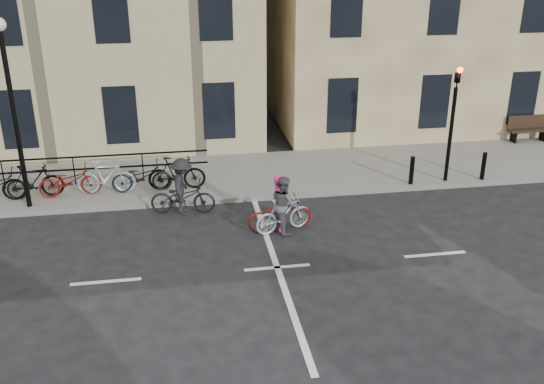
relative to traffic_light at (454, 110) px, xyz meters
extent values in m
plane|color=black|center=(-6.20, -4.34, -2.45)|extent=(120.00, 120.00, 0.00)
cube|color=slate|center=(-10.20, 1.66, -2.38)|extent=(46.00, 4.00, 0.15)
cylinder|color=black|center=(0.00, 0.01, -0.80)|extent=(0.12, 0.12, 3.00)
imported|color=black|center=(0.00, 0.01, 1.15)|extent=(0.15, 0.18, 0.90)
sphere|color=#FF0C05|center=(0.00, -0.11, 1.25)|extent=(0.18, 0.18, 0.18)
cylinder|color=black|center=(-12.70, 0.06, 0.20)|extent=(0.14, 0.14, 5.00)
cylinder|color=black|center=(-1.20, -0.09, -1.85)|extent=(0.14, 0.14, 0.90)
cylinder|color=black|center=(1.20, -0.09, -1.85)|extent=(0.14, 0.14, 0.90)
cube|color=black|center=(4.20, 3.31, -2.10)|extent=(0.06, 0.38, 0.40)
cube|color=black|center=(5.40, 3.31, -2.10)|extent=(0.06, 0.38, 0.40)
cube|color=black|center=(4.80, 3.31, -1.87)|extent=(1.60, 0.40, 0.06)
cube|color=black|center=(4.80, 3.49, -1.58)|extent=(1.60, 0.06, 0.50)
cube|color=black|center=(-11.07, 1.56, -1.83)|extent=(7.25, 0.04, 0.95)
imported|color=black|center=(-12.65, 0.66, -1.78)|extent=(1.75, 0.49, 1.05)
imported|color=maroon|center=(-11.60, 0.66, -1.83)|extent=(1.80, 0.63, 0.95)
imported|color=#96BDC5|center=(-10.55, 0.66, -1.78)|extent=(1.75, 0.49, 1.05)
imported|color=black|center=(-9.50, 0.66, -1.83)|extent=(1.80, 0.63, 0.95)
imported|color=black|center=(-8.45, 0.66, -1.78)|extent=(1.75, 0.49, 1.05)
imported|color=maroon|center=(-5.78, -2.31, -1.99)|extent=(1.83, 0.82, 0.93)
imported|color=#D72675|center=(-5.78, -2.31, -1.67)|extent=(0.44, 0.62, 1.57)
imported|color=#96BDC5|center=(-5.70, -2.44, -1.96)|extent=(1.69, 0.93, 0.98)
imported|color=#515055|center=(-5.70, -2.44, -1.67)|extent=(0.80, 0.91, 1.58)
imported|color=black|center=(-8.32, -0.79, -1.97)|extent=(1.90, 0.88, 0.96)
imported|color=black|center=(-8.32, -0.79, -1.64)|extent=(0.74, 1.13, 1.63)
camera|label=1|loc=(-8.39, -16.82, 4.84)|focal=40.00mm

